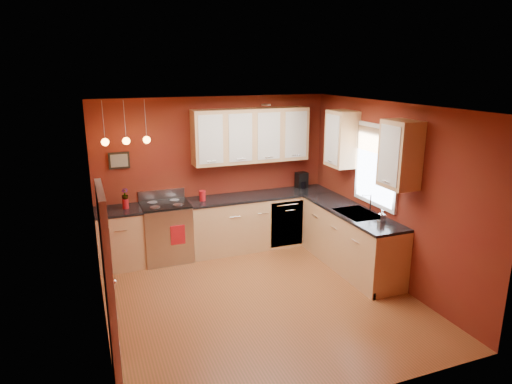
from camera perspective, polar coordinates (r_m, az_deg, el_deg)
name	(u,v)px	position (r m, az deg, el deg)	size (l,w,h in m)	color
floor	(260,299)	(6.41, 0.49, -13.20)	(4.20, 4.20, 0.00)	#964B2B
ceiling	(260,106)	(5.64, 0.55, 10.66)	(4.00, 4.20, 0.02)	silver
wall_back	(215,174)	(7.82, -5.18, 2.27)	(4.00, 0.02, 2.60)	maroon
wall_front	(348,275)	(4.15, 11.47, -10.13)	(4.00, 0.02, 2.60)	maroon
wall_left	(97,227)	(5.52, -19.23, -4.18)	(0.02, 4.20, 2.60)	maroon
wall_right	(389,193)	(6.86, 16.23, -0.15)	(0.02, 4.20, 2.60)	maroon
base_cabinets_back_left	(120,239)	(7.51, -16.61, -5.67)	(0.70, 0.60, 0.90)	tan
base_cabinets_back_right	(261,221)	(8.01, 0.60, -3.68)	(2.54, 0.60, 0.90)	tan
base_cabinets_right	(350,240)	(7.30, 11.72, -5.93)	(0.60, 2.10, 0.90)	tan
counter_back_left	(118,211)	(7.36, -16.89, -2.25)	(0.70, 0.62, 0.04)	black
counter_back_right	(261,196)	(7.86, 0.61, -0.44)	(2.54, 0.62, 0.04)	black
counter_right	(352,212)	(7.15, 11.92, -2.42)	(0.62, 2.10, 0.04)	black
gas_range	(167,231)	(7.58, -11.12, -4.86)	(0.76, 0.64, 1.11)	#AEAFB3
dishwasher_front	(287,224)	(7.89, 3.88, -3.99)	(0.60, 0.02, 0.80)	#AEAFB3
sink	(358,215)	(7.03, 12.60, -2.80)	(0.50, 0.70, 0.33)	gray
window	(377,163)	(6.99, 14.83, 3.51)	(0.06, 1.02, 1.22)	white
door_left_wall	(110,296)	(4.51, -17.81, -12.28)	(0.12, 0.82, 2.05)	white
upper_cabinets_back	(251,135)	(7.72, -0.62, 7.08)	(2.00, 0.35, 0.90)	tan
upper_cabinets_right	(368,146)	(6.88, 13.84, 5.61)	(0.35, 1.95, 0.90)	tan
wall_picture	(119,160)	(7.46, -16.74, 3.80)	(0.32, 0.03, 0.26)	black
pendant_lights	(126,140)	(7.08, -15.92, 6.22)	(0.71, 0.11, 0.66)	gray
red_canister	(202,196)	(7.52, -6.72, -0.45)	(0.11, 0.11, 0.17)	#B41319
red_vase	(126,204)	(7.35, -16.00, -1.41)	(0.10, 0.10, 0.15)	#B41319
flowers	(125,194)	(7.31, -16.08, -0.29)	(0.10, 0.10, 0.18)	#B41319
coffee_maker	(302,181)	(8.30, 5.73, 1.40)	(0.21, 0.20, 0.28)	black
soap_pump	(382,216)	(6.67, 15.43, -2.93)	(0.08, 0.09, 0.19)	white
dish_towel	(178,235)	(7.28, -9.74, -5.32)	(0.23, 0.02, 0.31)	#B41319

